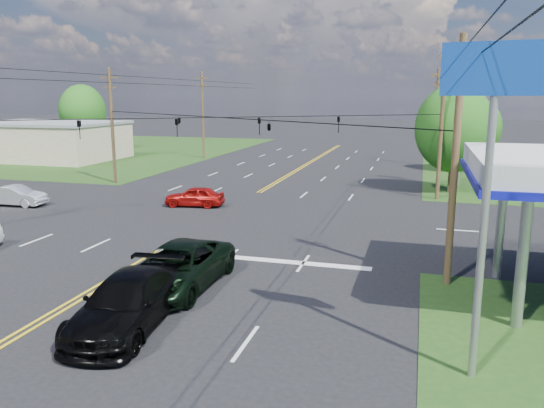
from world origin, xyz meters
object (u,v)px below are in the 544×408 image
(tree_right_b, at_px, (475,128))
(pole_nw, at_px, (112,125))
(retail_nw, at_px, (47,142))
(sedan_silver, at_px, (16,196))
(pole_se, at_px, (455,160))
(tree_far_l, at_px, (82,111))
(suv_black, at_px, (127,302))
(pole_left_far, at_px, (203,114))
(pickup_dkgreen, at_px, (178,267))
(pole_ne, at_px, (441,130))
(polesign_se, at_px, (493,117))
(tree_right_a, at_px, (454,128))
(pole_right_far, at_px, (436,116))

(tree_right_b, bearing_deg, pole_nw, -153.05)
(retail_nw, height_order, sedan_silver, retail_nw)
(pole_se, distance_m, pole_nw, 31.62)
(tree_far_l, bearing_deg, sedan_silver, -61.82)
(pole_se, xyz_separation_m, suv_black, (-10.00, -6.91, -4.08))
(pole_left_far, bearing_deg, retail_nw, -160.56)
(pole_se, distance_m, pickup_dkgreen, 11.28)
(pole_left_far, bearing_deg, pole_ne, -36.16)
(pole_nw, height_order, tree_right_b, pole_nw)
(sedan_silver, relative_size, polesign_se, 0.48)
(pickup_dkgreen, bearing_deg, pole_se, 18.38)
(pickup_dkgreen, distance_m, polesign_se, 12.59)
(retail_nw, height_order, tree_right_b, tree_right_b)
(tree_right_a, xyz_separation_m, polesign_se, (-0.64, -28.18, 1.94))
(pole_se, xyz_separation_m, sedan_silver, (-27.32, 8.00, -4.24))
(pole_se, bearing_deg, suv_black, -145.34)
(pole_nw, relative_size, tree_far_l, 1.09)
(sedan_silver, bearing_deg, pole_right_far, -46.27)
(retail_nw, height_order, pole_right_far, pole_right_far)
(polesign_se, bearing_deg, tree_far_l, 133.27)
(tree_far_l, relative_size, suv_black, 1.52)
(tree_far_l, height_order, polesign_se, tree_far_l)
(retail_nw, relative_size, tree_right_a, 1.96)
(pole_right_far, height_order, pickup_dkgreen, pole_right_far)
(pole_ne, xyz_separation_m, tree_right_a, (1.00, 3.00, -0.05))
(pole_nw, distance_m, pickup_dkgreen, 26.91)
(pole_ne, relative_size, tree_right_a, 1.16)
(pole_se, height_order, pole_left_far, pole_left_far)
(pole_se, xyz_separation_m, pole_nw, (-26.00, 18.00, 0.00))
(pole_nw, height_order, pickup_dkgreen, pole_nw)
(pole_se, relative_size, tree_far_l, 1.09)
(suv_black, bearing_deg, sedan_silver, 133.39)
(pole_left_far, height_order, suv_black, pole_left_far)
(pole_ne, relative_size, pole_left_far, 0.95)
(pole_se, height_order, pole_ne, same)
(pole_nw, bearing_deg, tree_right_b, 26.95)
(pole_right_far, relative_size, pickup_dkgreen, 1.65)
(pole_ne, distance_m, pole_left_far, 32.20)
(tree_right_b, height_order, suv_black, tree_right_b)
(tree_right_a, bearing_deg, retail_nw, 167.20)
(pickup_dkgreen, bearing_deg, polesign_se, -20.40)
(pole_right_far, bearing_deg, pole_nw, -143.84)
(tree_right_a, distance_m, pickup_dkgreen, 26.93)
(tree_right_a, distance_m, suv_black, 30.27)
(retail_nw, distance_m, pole_nw, 21.60)
(pickup_dkgreen, xyz_separation_m, polesign_se, (10.36, -3.93, 5.97))
(tree_right_b, distance_m, pickup_dkgreen, 38.83)
(pole_nw, xyz_separation_m, pole_right_far, (26.00, 19.00, 0.25))
(pole_left_far, bearing_deg, pole_right_far, 0.00)
(pole_nw, bearing_deg, suv_black, -57.29)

